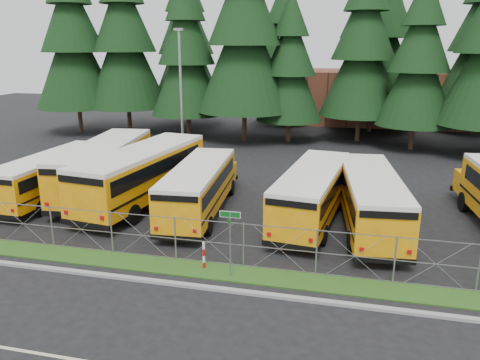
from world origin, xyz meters
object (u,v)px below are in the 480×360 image
object	(u,v)px
bus_5	(313,194)
bus_6	(370,200)
bus_0	(56,176)
bus_1	(108,168)
striped_bollard	(204,256)
bus_3	(200,189)
street_sign	(230,230)
light_standard	(181,93)
bus_2	(147,175)

from	to	relation	value
bus_5	bus_6	world-z (taller)	bus_6
bus_0	bus_1	xyz separation A→B (m)	(2.49, 1.73, 0.25)
bus_1	striped_bollard	xyz separation A→B (m)	(9.02, -8.68, -1.01)
bus_3	bus_0	bearing A→B (deg)	172.56
bus_0	bus_1	world-z (taller)	bus_1
bus_0	bus_5	size ratio (longest dim) A/B	0.96
bus_6	street_sign	distance (m)	8.79
bus_0	striped_bollard	world-z (taller)	bus_0
bus_3	light_standard	xyz separation A→B (m)	(-4.81, 10.41, 4.12)
bus_5	bus_6	bearing A→B (deg)	-2.04
striped_bollard	light_standard	bearing A→B (deg)	112.63
bus_2	striped_bollard	xyz separation A→B (m)	(5.89, -7.59, -1.02)
bus_3	street_sign	size ratio (longest dim) A/B	3.76
bus_2	striped_bollard	distance (m)	9.66
bus_2	bus_6	distance (m)	12.71
bus_0	bus_3	distance (m)	9.31
bus_1	street_sign	size ratio (longest dim) A/B	4.37
bus_1	bus_3	xyz separation A→B (m)	(6.80, -2.23, -0.23)
bus_0	bus_5	xyz separation A→B (m)	(15.42, -0.11, 0.06)
bus_3	bus_1	bearing A→B (deg)	157.47
bus_1	bus_5	size ratio (longest dim) A/B	1.13
bus_0	bus_2	bearing A→B (deg)	8.66
street_sign	bus_0	bearing A→B (deg)	149.95
bus_0	bus_1	bearing A→B (deg)	36.93
striped_bollard	bus_3	bearing A→B (deg)	108.96
bus_1	bus_5	distance (m)	13.06
bus_6	light_standard	size ratio (longest dim) A/B	1.08
bus_5	street_sign	xyz separation A→B (m)	(-2.66, -7.26, 0.61)
street_sign	light_standard	distance (m)	19.48
bus_6	bus_3	bearing A→B (deg)	173.79
bus_2	light_standard	xyz separation A→B (m)	(-1.14, 9.27, 3.88)
striped_bollard	street_sign	bearing A→B (deg)	-19.08
bus_3	bus_6	size ratio (longest dim) A/B	0.96
bus_0	bus_3	world-z (taller)	bus_3
bus_5	street_sign	bearing A→B (deg)	-103.30
bus_1	bus_6	world-z (taller)	bus_1
bus_0	bus_5	distance (m)	15.42
striped_bollard	light_standard	world-z (taller)	light_standard
bus_0	street_sign	world-z (taller)	street_sign
bus_3	striped_bollard	world-z (taller)	bus_3
bus_1	striped_bollard	world-z (taller)	bus_1
bus_6	street_sign	world-z (taller)	bus_6
bus_5	street_sign	distance (m)	7.76
bus_0	striped_bollard	bearing A→B (deg)	-28.98
bus_5	light_standard	bearing A→B (deg)	144.31
bus_3	bus_6	world-z (taller)	bus_6
bus_5	street_sign	size ratio (longest dim) A/B	3.86
striped_bollard	bus_6	bearing A→B (deg)	43.40
bus_6	striped_bollard	size ratio (longest dim) A/B	9.12
bus_0	light_standard	world-z (taller)	light_standard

